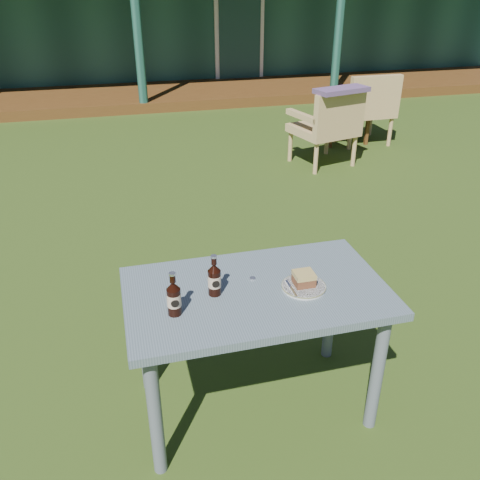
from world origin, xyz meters
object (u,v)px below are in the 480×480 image
object	(u,v)px
cola_bottle_far	(174,298)
armchair_right	(367,105)
cola_bottle_near	(214,279)
cafe_table	(256,307)
armchair_left	(328,124)
plate	(304,287)
cake_slice	(304,278)
side_table	(345,117)

from	to	relation	value
cola_bottle_far	armchair_right	size ratio (longest dim) A/B	0.23
cola_bottle_near	cola_bottle_far	size ratio (longest dim) A/B	0.98
cafe_table	armchair_left	distance (m)	3.81
cafe_table	plate	distance (m)	0.24
cake_slice	cola_bottle_far	size ratio (longest dim) A/B	0.45
plate	cola_bottle_near	bearing A→B (deg)	172.21
cake_slice	cola_bottle_near	xyz separation A→B (m)	(-0.41, 0.04, 0.03)
cola_bottle_far	cola_bottle_near	bearing A→B (deg)	27.96
cake_slice	side_table	world-z (taller)	cake_slice
plate	cola_bottle_far	distance (m)	0.61
cafe_table	cake_slice	bearing A→B (deg)	-9.43
cola_bottle_near	armchair_right	distance (m)	4.90
plate	cola_bottle_near	size ratio (longest dim) A/B	1.03
cola_bottle_near	side_table	distance (m)	4.87
cake_slice	armchair_left	size ratio (longest dim) A/B	0.11
cake_slice	armchair_left	bearing A→B (deg)	64.67
plate	side_table	xyz separation A→B (m)	(2.18, 4.16, -0.39)
cola_bottle_far	armchair_right	world-z (taller)	cola_bottle_far
cafe_table	cake_slice	size ratio (longest dim) A/B	13.04
cola_bottle_near	cola_bottle_far	xyz separation A→B (m)	(-0.19, -0.10, 0.00)
cola_bottle_near	side_table	world-z (taller)	cola_bottle_near
armchair_left	armchair_right	bearing A→B (deg)	39.37
plate	side_table	world-z (taller)	plate
plate	armchair_left	size ratio (longest dim) A/B	0.24
armchair_right	plate	bearing A→B (deg)	-120.73
plate	armchair_right	xyz separation A→B (m)	(2.41, 4.06, -0.23)
cafe_table	cola_bottle_near	xyz separation A→B (m)	(-0.19, 0.01, 0.18)
plate	cake_slice	xyz separation A→B (m)	(0.00, 0.01, 0.04)
cafe_table	cake_slice	xyz separation A→B (m)	(0.21, -0.04, 0.15)
plate	armchair_left	bearing A→B (deg)	64.71
plate	cake_slice	distance (m)	0.04
cola_bottle_far	armchair_left	distance (m)	4.10
cafe_table	side_table	world-z (taller)	cafe_table
cola_bottle_far	cake_slice	bearing A→B (deg)	5.62
cake_slice	side_table	size ratio (longest dim) A/B	0.15
plate	cola_bottle_far	world-z (taller)	cola_bottle_far
cake_slice	cola_bottle_near	world-z (taller)	cola_bottle_near
plate	cola_bottle_near	distance (m)	0.41
cake_slice	cola_bottle_near	bearing A→B (deg)	173.82
cola_bottle_near	cola_bottle_far	bearing A→B (deg)	-152.04
cake_slice	armchair_right	distance (m)	4.72
armchair_left	side_table	distance (m)	0.97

